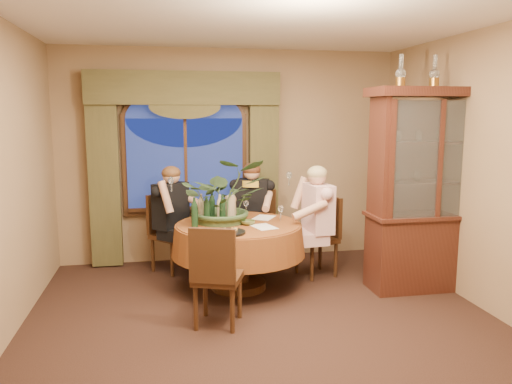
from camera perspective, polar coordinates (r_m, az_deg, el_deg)
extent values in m
plane|color=black|center=(4.66, 1.56, -15.97)|extent=(5.00, 5.00, 0.00)
plane|color=#846849|center=(6.71, -2.94, 4.15)|extent=(4.50, 0.00, 4.50)
plane|color=#846849|center=(5.23, 26.52, 1.82)|extent=(0.00, 5.00, 5.00)
plane|color=white|center=(4.31, 1.73, 20.15)|extent=(5.00, 5.00, 0.00)
cube|color=#3F3C21|center=(6.59, -16.96, 1.76)|extent=(0.38, 0.14, 2.32)
cube|color=#3F3C21|center=(6.69, 0.86, 2.25)|extent=(0.38, 0.14, 2.32)
cylinder|color=maroon|center=(5.67, -2.00, -7.32)|extent=(1.63, 1.63, 0.75)
cube|color=#351610|center=(5.84, 19.07, 0.17)|extent=(1.38, 0.55, 2.24)
cube|color=black|center=(6.13, 6.93, -5.11)|extent=(0.52, 0.52, 0.96)
cube|color=black|center=(6.52, 0.13, -4.17)|extent=(0.55, 0.55, 0.96)
cube|color=black|center=(6.34, -9.60, -4.70)|extent=(0.59, 0.59, 0.96)
cube|color=black|center=(4.71, -4.37, -9.43)|extent=(0.54, 0.54, 0.96)
imported|color=#35512F|center=(5.59, -3.68, 2.82)|extent=(0.96, 1.07, 0.83)
imported|color=#515D2D|center=(5.50, -0.94, -3.52)|extent=(0.16, 0.16, 0.05)
cylinder|color=black|center=(5.12, -3.13, -4.63)|extent=(0.34, 0.34, 0.02)
cylinder|color=black|center=(5.46, -5.65, -2.15)|extent=(0.07, 0.07, 0.33)
cylinder|color=black|center=(5.67, -5.05, -1.72)|extent=(0.07, 0.07, 0.33)
cylinder|color=black|center=(5.37, -7.04, -2.36)|extent=(0.07, 0.07, 0.33)
cylinder|color=black|center=(5.49, -3.84, -2.06)|extent=(0.07, 0.07, 0.33)
cylinder|color=tan|center=(5.53, -4.15, -1.99)|extent=(0.07, 0.07, 0.33)
cylinder|color=tan|center=(5.61, -6.28, -1.87)|extent=(0.07, 0.07, 0.33)
cube|color=white|center=(5.39, 0.88, -4.00)|extent=(0.29, 0.35, 0.00)
cube|color=white|center=(5.86, 0.89, -2.94)|extent=(0.33, 0.37, 0.00)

